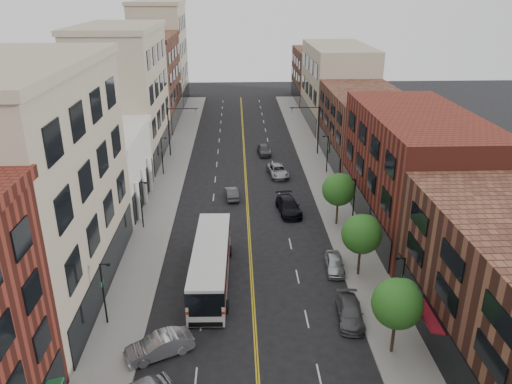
{
  "coord_description": "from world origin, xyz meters",
  "views": [
    {
      "loc": [
        -1.13,
        -23.17,
        23.4
      ],
      "look_at": [
        0.67,
        21.37,
        5.0
      ],
      "focal_mm": 35.0,
      "sensor_mm": 36.0,
      "label": 1
    }
  ],
  "objects": [
    {
      "name": "sidewalk_left",
      "position": [
        -10.0,
        35.0,
        0.07
      ],
      "size": [
        4.0,
        110.0,
        0.15
      ],
      "primitive_type": "cube",
      "color": "gray",
      "rests_on": "ground"
    },
    {
      "name": "sidewalk_right",
      "position": [
        10.0,
        35.0,
        0.07
      ],
      "size": [
        4.0,
        110.0,
        0.15
      ],
      "primitive_type": "cube",
      "color": "gray",
      "rests_on": "ground"
    },
    {
      "name": "bldg_l_tanoffice",
      "position": [
        -17.0,
        13.0,
        9.0
      ],
      "size": [
        10.0,
        22.0,
        18.0
      ],
      "primitive_type": "cube",
      "color": "tan",
      "rests_on": "ground"
    },
    {
      "name": "bldg_l_white",
      "position": [
        -17.0,
        31.0,
        4.0
      ],
      "size": [
        10.0,
        14.0,
        8.0
      ],
      "primitive_type": "cube",
      "color": "silver",
      "rests_on": "ground"
    },
    {
      "name": "bldg_l_far_a",
      "position": [
        -17.0,
        48.0,
        9.0
      ],
      "size": [
        10.0,
        20.0,
        18.0
      ],
      "primitive_type": "cube",
      "color": "tan",
      "rests_on": "ground"
    },
    {
      "name": "bldg_l_far_b",
      "position": [
        -17.0,
        68.0,
        7.5
      ],
      "size": [
        10.0,
        20.0,
        15.0
      ],
      "primitive_type": "cube",
      "color": "#532C21",
      "rests_on": "ground"
    },
    {
      "name": "bldg_l_far_c",
      "position": [
        -17.0,
        86.0,
        10.0
      ],
      "size": [
        10.0,
        16.0,
        20.0
      ],
      "primitive_type": "cube",
      "color": "tan",
      "rests_on": "ground"
    },
    {
      "name": "bldg_r_mid",
      "position": [
        17.0,
        24.0,
        6.0
      ],
      "size": [
        10.0,
        22.0,
        12.0
      ],
      "primitive_type": "cube",
      "color": "maroon",
      "rests_on": "ground"
    },
    {
      "name": "bldg_r_far_a",
      "position": [
        17.0,
        45.0,
        5.0
      ],
      "size": [
        10.0,
        20.0,
        10.0
      ],
      "primitive_type": "cube",
      "color": "#532C21",
      "rests_on": "ground"
    },
    {
      "name": "bldg_r_far_b",
      "position": [
        17.0,
        66.0,
        7.0
      ],
      "size": [
        10.0,
        22.0,
        14.0
      ],
      "primitive_type": "cube",
      "color": "tan",
      "rests_on": "ground"
    },
    {
      "name": "bldg_r_far_c",
      "position": [
        17.0,
        86.0,
        5.5
      ],
      "size": [
        10.0,
        18.0,
        11.0
      ],
      "primitive_type": "cube",
      "color": "#532C21",
      "rests_on": "ground"
    },
    {
      "name": "tree_r_1",
      "position": [
        9.39,
        4.07,
        4.13
      ],
      "size": [
        3.4,
        3.4,
        5.59
      ],
      "color": "black",
      "rests_on": "sidewalk_right"
    },
    {
      "name": "tree_r_2",
      "position": [
        9.39,
        14.07,
        4.13
      ],
      "size": [
        3.4,
        3.4,
        5.59
      ],
      "color": "black",
      "rests_on": "sidewalk_right"
    },
    {
      "name": "tree_r_3",
      "position": [
        9.39,
        24.07,
        4.13
      ],
      "size": [
        3.4,
        3.4,
        5.59
      ],
      "color": "black",
      "rests_on": "sidewalk_right"
    },
    {
      "name": "lamp_l_1",
      "position": [
        -10.95,
        8.0,
        2.97
      ],
      "size": [
        0.81,
        0.55,
        5.05
      ],
      "color": "black",
      "rests_on": "sidewalk_left"
    },
    {
      "name": "lamp_l_2",
      "position": [
        -10.95,
        24.0,
        2.97
      ],
      "size": [
        0.81,
        0.55,
        5.05
      ],
      "color": "black",
      "rests_on": "sidewalk_left"
    },
    {
      "name": "lamp_l_3",
      "position": [
        -10.95,
        40.0,
        2.97
      ],
      "size": [
        0.81,
        0.55,
        5.05
      ],
      "color": "black",
      "rests_on": "sidewalk_left"
    },
    {
      "name": "lamp_r_1",
      "position": [
        10.95,
        8.0,
        2.97
      ],
      "size": [
        0.81,
        0.55,
        5.05
      ],
      "color": "black",
      "rests_on": "sidewalk_right"
    },
    {
      "name": "lamp_r_2",
      "position": [
        10.95,
        24.0,
        2.97
      ],
      "size": [
        0.81,
        0.55,
        5.05
      ],
      "color": "black",
      "rests_on": "sidewalk_right"
    },
    {
      "name": "lamp_r_3",
      "position": [
        10.95,
        40.0,
        2.97
      ],
      "size": [
        0.81,
        0.55,
        5.05
      ],
      "color": "black",
      "rests_on": "sidewalk_right"
    },
    {
      "name": "signal_mast_left",
      "position": [
        -10.27,
        48.0,
        4.65
      ],
      "size": [
        4.49,
        0.18,
        7.2
      ],
      "color": "black",
      "rests_on": "sidewalk_left"
    },
    {
      "name": "signal_mast_right",
      "position": [
        10.27,
        48.0,
        4.65
      ],
      "size": [
        4.49,
        0.18,
        7.2
      ],
      "color": "black",
      "rests_on": "sidewalk_right"
    },
    {
      "name": "city_bus",
      "position": [
        -3.46,
        13.53,
        1.97
      ],
      "size": [
        3.41,
        13.22,
        3.38
      ],
      "rotation": [
        0.0,
        0.0,
        -0.02
      ],
      "color": "silver",
      "rests_on": "ground"
    },
    {
      "name": "car_angle_b",
      "position": [
        -6.62,
        4.42,
        0.77
      ],
      "size": [
        4.9,
        3.48,
        1.53
      ],
      "primitive_type": "imported",
      "rotation": [
        0.0,
        0.0,
        -1.12
      ],
      "color": "silver",
      "rests_on": "ground"
    },
    {
      "name": "car_parked_mid",
      "position": [
        7.21,
        7.77,
        0.67
      ],
      "size": [
        2.26,
        4.75,
        1.34
      ],
      "primitive_type": "imported",
      "rotation": [
        0.0,
        0.0,
        -0.09
      ],
      "color": "#4B4B50",
      "rests_on": "ground"
    },
    {
      "name": "car_parked_far",
      "position": [
        7.4,
        14.92,
        0.67
      ],
      "size": [
        1.88,
        4.07,
        1.35
      ],
      "primitive_type": "imported",
      "rotation": [
        0.0,
        0.0,
        -0.07
      ],
      "color": "#B6BABE",
      "rests_on": "ground"
    },
    {
      "name": "car_lane_behind",
      "position": [
        -1.8,
        31.62,
        0.65
      ],
      "size": [
        1.84,
        4.07,
        1.29
      ],
      "primitive_type": "imported",
      "rotation": [
        0.0,
        0.0,
        3.26
      ],
      "color": "#444448",
      "rests_on": "ground"
    },
    {
      "name": "car_lane_a",
      "position": [
        4.53,
        27.31,
        0.8
      ],
      "size": [
        2.87,
        5.71,
        1.59
      ],
      "primitive_type": "imported",
      "rotation": [
        0.0,
        0.0,
        0.12
      ],
      "color": "black",
      "rests_on": "ground"
    },
    {
      "name": "car_lane_b",
      "position": [
        4.31,
        39.07,
        0.72
      ],
      "size": [
        3.03,
        5.42,
        1.43
      ],
      "primitive_type": "imported",
      "rotation": [
        0.0,
        0.0,
        0.13
      ],
      "color": "#94959B",
      "rests_on": "ground"
    },
    {
      "name": "car_lane_c",
      "position": [
        2.96,
        48.21,
        0.75
      ],
      "size": [
        2.17,
        4.57,
        1.51
      ],
      "primitive_type": "imported",
      "rotation": [
        0.0,
        0.0,
        0.09
      ],
      "color": "#45454A",
      "rests_on": "ground"
    }
  ]
}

